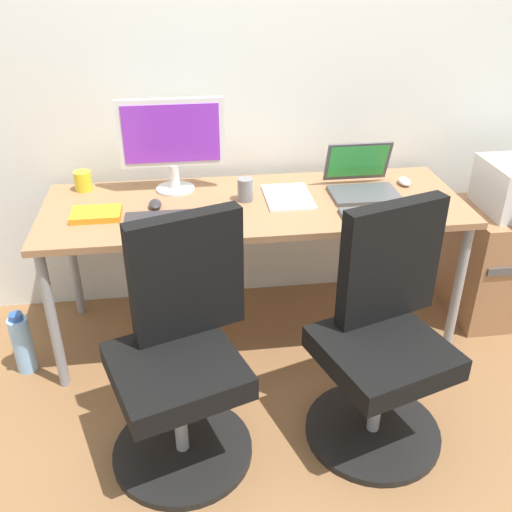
% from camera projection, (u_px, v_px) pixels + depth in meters
% --- Properties ---
extents(ground_plane, '(5.28, 5.28, 0.00)m').
position_uv_depth(ground_plane, '(255.00, 330.00, 2.97)').
color(ground_plane, brown).
extents(back_wall, '(4.40, 0.04, 2.60)m').
position_uv_depth(back_wall, '(243.00, 50.00, 2.69)').
color(back_wall, silver).
rests_on(back_wall, ground).
extents(desk, '(1.90, 0.68, 0.71)m').
position_uv_depth(desk, '(255.00, 214.00, 2.65)').
color(desk, '#996B47').
rests_on(desk, ground).
extents(office_chair_left, '(0.56, 0.56, 0.94)m').
position_uv_depth(office_chair_left, '(181.00, 357.00, 2.12)').
color(office_chair_left, black).
rests_on(office_chair_left, ground).
extents(office_chair_right, '(0.55, 0.55, 0.94)m').
position_uv_depth(office_chair_right, '(383.00, 340.00, 2.20)').
color(office_chair_right, black).
rests_on(office_chair_right, ground).
extents(side_cabinet, '(0.53, 0.47, 0.59)m').
position_uv_depth(side_cabinet, '(506.00, 261.00, 2.99)').
color(side_cabinet, '#996B47').
rests_on(side_cabinet, ground).
extents(water_bottle_on_floor, '(0.09, 0.09, 0.31)m').
position_uv_depth(water_bottle_on_floor, '(22.00, 344.00, 2.63)').
color(water_bottle_on_floor, '#8CBFF2').
rests_on(water_bottle_on_floor, ground).
extents(desktop_monitor, '(0.48, 0.18, 0.43)m').
position_uv_depth(desktop_monitor, '(172.00, 139.00, 2.63)').
color(desktop_monitor, silver).
rests_on(desktop_monitor, desk).
extents(open_laptop, '(0.31, 0.29, 0.22)m').
position_uv_depth(open_laptop, '(362.00, 180.00, 2.71)').
color(open_laptop, '#4C4C51').
rests_on(open_laptop, desk).
extents(keyboard_by_monitor, '(0.34, 0.12, 0.02)m').
position_uv_depth(keyboard_by_monitor, '(165.00, 218.00, 2.46)').
color(keyboard_by_monitor, '#2D2D2D').
rests_on(keyboard_by_monitor, desk).
extents(keyboard_by_laptop, '(0.34, 0.12, 0.02)m').
position_uv_depth(keyboard_by_laptop, '(380.00, 213.00, 2.50)').
color(keyboard_by_laptop, '#515156').
rests_on(keyboard_by_laptop, desk).
extents(mouse_by_monitor, '(0.06, 0.10, 0.03)m').
position_uv_depth(mouse_by_monitor, '(155.00, 204.00, 2.56)').
color(mouse_by_monitor, '#2D2D2D').
rests_on(mouse_by_monitor, desk).
extents(mouse_by_laptop, '(0.06, 0.10, 0.03)m').
position_uv_depth(mouse_by_laptop, '(404.00, 181.00, 2.80)').
color(mouse_by_laptop, silver).
rests_on(mouse_by_laptop, desk).
extents(coffee_mug, '(0.08, 0.08, 0.09)m').
position_uv_depth(coffee_mug, '(83.00, 181.00, 2.73)').
color(coffee_mug, yellow).
rests_on(coffee_mug, desk).
extents(pen_cup, '(0.07, 0.07, 0.10)m').
position_uv_depth(pen_cup, '(245.00, 190.00, 2.62)').
color(pen_cup, slate).
rests_on(pen_cup, desk).
extents(notebook, '(0.21, 0.15, 0.03)m').
position_uv_depth(notebook, '(96.00, 214.00, 2.48)').
color(notebook, orange).
rests_on(notebook, desk).
extents(paper_pile, '(0.21, 0.30, 0.01)m').
position_uv_depth(paper_pile, '(288.00, 197.00, 2.66)').
color(paper_pile, white).
rests_on(paper_pile, desk).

